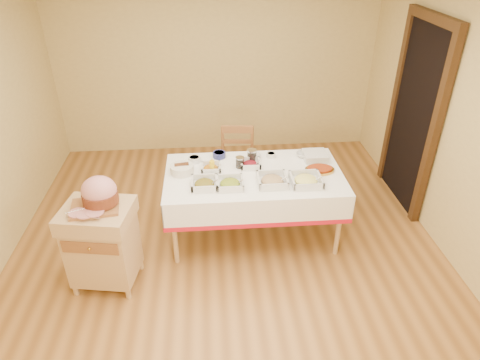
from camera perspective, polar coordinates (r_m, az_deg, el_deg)
The scene contains 23 objects.
room_shell at distance 3.85m, azimuth -1.97°, elevation 5.44°, with size 5.00×5.00×5.00m.
doorway at distance 5.30m, azimuth 22.31°, elevation 8.19°, with size 0.09×1.10×2.20m.
dining_table at distance 4.47m, azimuth 1.83°, elevation -0.92°, with size 1.82×1.02×0.76m.
butcher_cart at distance 4.11m, azimuth -17.91°, elevation -7.82°, with size 0.67×0.59×0.85m.
dining_chair at distance 5.15m, azimuth -0.36°, elevation 2.05°, with size 0.45×0.43×0.92m.
ham_on_board at distance 3.86m, azimuth -18.32°, elevation -1.82°, with size 0.43×0.41×0.28m.
serving_dish_a at distance 4.16m, azimuth -4.76°, elevation -0.47°, with size 0.26×0.25×0.11m.
serving_dish_b at distance 4.16m, azimuth -1.34°, elevation -0.44°, with size 0.26×0.26×0.10m.
serving_dish_c at distance 4.21m, azimuth 4.33°, elevation -0.05°, with size 0.29×0.29×0.12m.
serving_dish_d at distance 4.25m, azimuth 8.80°, elevation -0.01°, with size 0.30×0.30×0.11m.
serving_dish_e at distance 4.44m, azimuth -3.90°, elevation 1.62°, with size 0.21×0.20×0.10m.
serving_dish_f at distance 4.50m, azimuth 1.38°, elevation 2.16°, with size 0.22×0.21×0.10m.
small_bowl_left at distance 4.62m, azimuth -6.10°, elevation 2.79°, with size 0.13×0.13×0.06m.
small_bowl_mid at distance 4.69m, azimuth -2.79°, elevation 3.43°, with size 0.14×0.14×0.06m.
small_bowl_right at distance 4.70m, azimuth 4.16°, elevation 3.36°, with size 0.10×0.10×0.05m.
bowl_white_imported at distance 4.70m, azimuth 1.96°, elevation 3.26°, with size 0.13×0.13×0.03m, color silver.
bowl_small_imported at distance 4.76m, azimuth 8.39°, elevation 3.39°, with size 0.15×0.15×0.05m, color silver.
preserve_jar_left at distance 4.48m, azimuth -0.01°, elevation 2.31°, with size 0.09×0.09×0.12m.
preserve_jar_right at distance 4.60m, azimuth 1.60°, elevation 3.21°, with size 0.11×0.11×0.14m.
mustard_bottle at distance 4.38m, azimuth -3.74°, elevation 1.85°, with size 0.05×0.05×0.17m.
bread_basket at distance 4.42m, azimuth -7.75°, elevation 1.46°, with size 0.24×0.24×0.11m.
plate_stack at distance 4.72m, azimuth 9.96°, elevation 3.18°, with size 0.25×0.25×0.08m.
brass_platter at distance 4.50m, azimuth 10.57°, elevation 1.39°, with size 0.31×0.22×0.04m.
Camera 1 is at (-0.15, -3.48, 2.95)m, focal length 32.00 mm.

